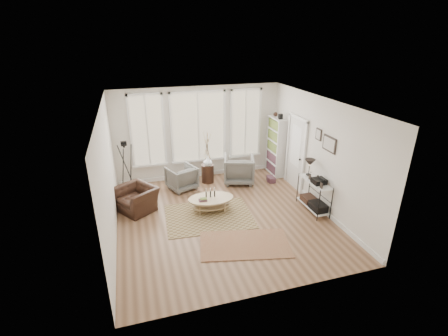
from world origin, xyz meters
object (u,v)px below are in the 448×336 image
object	(u,v)px
bookcase	(276,146)
coffee_table	(211,201)
side_table	(207,159)
armchair_left	(182,178)
armchair_right	(239,169)
accent_chair	(136,199)
low_shelf	(314,192)

from	to	relation	value
bookcase	coffee_table	world-z (taller)	bookcase
coffee_table	side_table	bearing A→B (deg)	78.71
armchair_left	armchair_right	size ratio (longest dim) A/B	0.83
accent_chair	bookcase	bearing A→B (deg)	69.97
coffee_table	armchair_left	bearing A→B (deg)	108.46
bookcase	armchair_left	xyz separation A→B (m)	(-3.16, -0.28, -0.60)
bookcase	low_shelf	world-z (taller)	bookcase
low_shelf	coffee_table	bearing A→B (deg)	164.45
coffee_table	armchair_left	size ratio (longest dim) A/B	1.56
bookcase	armchair_left	size ratio (longest dim) A/B	2.63
side_table	low_shelf	bearing A→B (deg)	-47.96
armchair_left	low_shelf	bearing A→B (deg)	122.94
low_shelf	armchair_right	size ratio (longest dim) A/B	1.39
coffee_table	accent_chair	world-z (taller)	accent_chair
bookcase	low_shelf	bearing A→B (deg)	-91.28
low_shelf	side_table	bearing A→B (deg)	132.04
bookcase	side_table	world-z (taller)	bookcase
armchair_right	accent_chair	size ratio (longest dim) A/B	0.95
coffee_table	accent_chair	xyz separation A→B (m)	(-1.86, 0.61, 0.03)
coffee_table	bookcase	bearing A→B (deg)	34.16
bookcase	low_shelf	distance (m)	2.56
low_shelf	armchair_right	distance (m)	2.58
armchair_left	side_table	bearing A→B (deg)	174.59
coffee_table	armchair_left	distance (m)	1.60
side_table	armchair_left	bearing A→B (deg)	-164.23
armchair_left	armchair_right	bearing A→B (deg)	158.17
accent_chair	side_table	bearing A→B (deg)	82.73
armchair_right	low_shelf	bearing A→B (deg)	137.71
low_shelf	accent_chair	world-z (taller)	low_shelf
armchair_right	side_table	size ratio (longest dim) A/B	0.58
armchair_right	side_table	xyz separation A→B (m)	(-0.94, 0.26, 0.36)
low_shelf	coffee_table	xyz separation A→B (m)	(-2.59, 0.72, -0.22)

